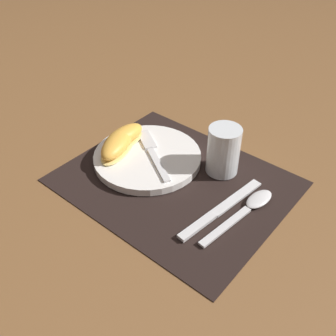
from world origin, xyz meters
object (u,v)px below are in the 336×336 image
object	(u,v)px
fork	(152,150)
citrus_wedge_0	(124,137)
citrus_wedge_1	(118,144)
juice_glass	(223,153)
knife	(220,210)
plate	(147,157)
spoon	(250,206)

from	to	relation	value
fork	citrus_wedge_0	size ratio (longest dim) A/B	1.48
fork	citrus_wedge_1	distance (m)	0.08
citrus_wedge_1	juice_glass	bearing A→B (deg)	26.94
knife	citrus_wedge_0	world-z (taller)	citrus_wedge_0
juice_glass	knife	size ratio (longest dim) A/B	0.47
juice_glass	knife	bearing A→B (deg)	-57.52
citrus_wedge_0	citrus_wedge_1	xyz separation A→B (m)	(0.01, -0.03, -0.00)
juice_glass	plate	bearing A→B (deg)	-152.25
spoon	citrus_wedge_0	bearing A→B (deg)	-176.81
plate	citrus_wedge_0	distance (m)	0.07
fork	spoon	bearing A→B (deg)	-0.02
fork	citrus_wedge_0	world-z (taller)	citrus_wedge_0
citrus_wedge_1	fork	bearing A→B (deg)	35.59
spoon	citrus_wedge_1	size ratio (longest dim) A/B	1.41
juice_glass	knife	world-z (taller)	juice_glass
juice_glass	spoon	xyz separation A→B (m)	(0.10, -0.06, -0.04)
plate	citrus_wedge_1	world-z (taller)	citrus_wedge_1
juice_glass	knife	distance (m)	0.13
plate	citrus_wedge_1	xyz separation A→B (m)	(-0.06, -0.03, 0.02)
spoon	citrus_wedge_1	distance (m)	0.31
citrus_wedge_0	fork	bearing A→B (deg)	14.45
plate	knife	world-z (taller)	plate
knife	plate	bearing A→B (deg)	172.19
plate	juice_glass	size ratio (longest dim) A/B	2.26
knife	fork	distance (m)	0.21
fork	citrus_wedge_1	world-z (taller)	citrus_wedge_1
plate	juice_glass	xyz separation A→B (m)	(0.14, 0.07, 0.04)
citrus_wedge_0	juice_glass	bearing A→B (deg)	20.11
fork	knife	bearing A→B (deg)	-12.00
spoon	fork	distance (m)	0.25
spoon	citrus_wedge_0	world-z (taller)	citrus_wedge_0
citrus_wedge_0	citrus_wedge_1	size ratio (longest dim) A/B	0.82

